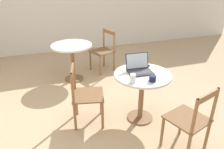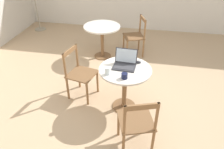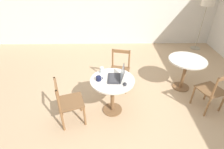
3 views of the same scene
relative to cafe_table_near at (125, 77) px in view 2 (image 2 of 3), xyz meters
name	(u,v)px [view 2 (image 2 of 3)]	position (x,y,z in m)	size (l,w,h in m)	color
ground_plane	(122,99)	(0.18, 0.05, -0.57)	(16.00, 16.00, 0.00)	tan
cafe_table_near	(125,77)	(0.00, 0.00, 0.00)	(0.77, 0.77, 0.72)	brown
cafe_table_mid	(102,32)	(1.58, 0.71, 0.00)	(0.77, 0.77, 0.72)	brown
chair_near_left	(137,123)	(-0.75, -0.25, -0.14)	(0.53, 0.53, 0.85)	brown
chair_near_back	(80,74)	(0.17, 0.76, -0.14)	(0.50, 0.50, 0.85)	brown
chair_mid_front	(136,36)	(1.83, 0.01, -0.14)	(0.53, 0.53, 0.85)	brown
laptop	(125,63)	(0.07, 0.02, 0.19)	(0.30, 0.34, 0.23)	#2D2D33
mouse	(138,62)	(0.20, -0.16, 0.16)	(0.06, 0.10, 0.03)	#2D2D33
mug	(124,76)	(-0.23, -0.02, 0.18)	(0.12, 0.09, 0.08)	#141938
drinking_glass	(107,71)	(-0.19, 0.22, 0.20)	(0.07, 0.07, 0.11)	silver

